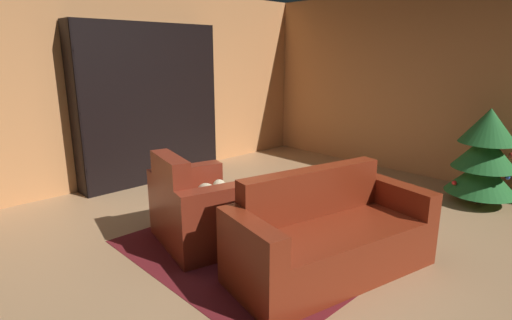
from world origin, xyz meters
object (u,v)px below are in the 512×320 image
at_px(bookshelf_unit, 158,104).
at_px(bottle_on_table, 250,198).
at_px(book_stack_on_table, 253,196).
at_px(armchair_red, 199,211).
at_px(couch_red, 329,239).
at_px(coffee_table, 253,207).
at_px(decorated_tree, 485,155).

bearing_deg(bookshelf_unit, bottle_on_table, -15.26).
height_order(book_stack_on_table, bottle_on_table, bottle_on_table).
height_order(armchair_red, couch_red, armchair_red).
relative_size(couch_red, coffee_table, 2.69).
height_order(coffee_table, bottle_on_table, bottle_on_table).
distance_m(bookshelf_unit, couch_red, 3.49).
height_order(bookshelf_unit, book_stack_on_table, bookshelf_unit).
distance_m(couch_red, bottle_on_table, 0.77).
distance_m(bookshelf_unit, bottle_on_table, 2.89).
relative_size(coffee_table, decorated_tree, 0.59).
xyz_separation_m(armchair_red, couch_red, (1.22, 0.47, -0.02)).
distance_m(bookshelf_unit, book_stack_on_table, 2.72).
bearing_deg(bookshelf_unit, book_stack_on_table, -12.43).
bearing_deg(armchair_red, book_stack_on_table, 34.69).
xyz_separation_m(couch_red, book_stack_on_table, (-0.77, -0.16, 0.23)).
bearing_deg(decorated_tree, coffee_table, -110.27).
bearing_deg(bookshelf_unit, couch_red, -6.99).
bearing_deg(book_stack_on_table, bottle_on_table, -50.40).
relative_size(coffee_table, bottle_on_table, 2.44).
distance_m(couch_red, decorated_tree, 2.74).
xyz_separation_m(bookshelf_unit, bottle_on_table, (2.74, -0.75, -0.53)).
xyz_separation_m(coffee_table, decorated_tree, (1.06, 2.88, 0.19)).
bearing_deg(coffee_table, book_stack_on_table, 145.40).
bearing_deg(bottle_on_table, bookshelf_unit, 164.74).
xyz_separation_m(bookshelf_unit, decorated_tree, (3.69, 2.28, -0.49)).
xyz_separation_m(coffee_table, bottle_on_table, (0.12, -0.16, 0.16)).
relative_size(bookshelf_unit, book_stack_on_table, 10.85).
distance_m(armchair_red, book_stack_on_table, 0.58).
relative_size(armchair_red, decorated_tree, 0.95).
bearing_deg(coffee_table, decorated_tree, 69.73).
relative_size(bookshelf_unit, decorated_tree, 1.87).
distance_m(book_stack_on_table, bottle_on_table, 0.23).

